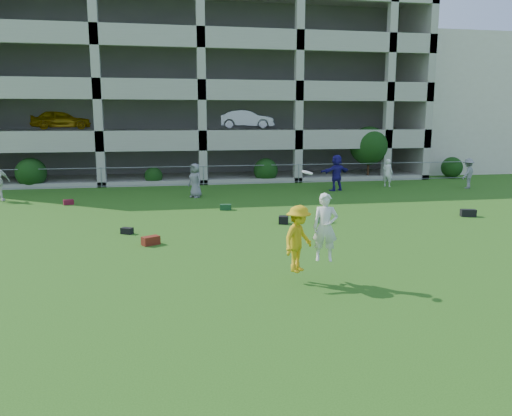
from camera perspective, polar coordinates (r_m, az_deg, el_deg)
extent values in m
plane|color=#235114|center=(12.26, 1.54, -8.96)|extent=(100.00, 100.00, 0.00)
cube|color=beige|center=(46.85, 22.64, 10.65)|extent=(16.00, 14.00, 10.00)
imported|color=gray|center=(25.82, -6.96, 3.14)|extent=(0.96, 1.02, 1.75)
imported|color=navy|center=(28.42, 9.19, 4.01)|extent=(1.97, 1.15, 2.03)
imported|color=white|center=(30.74, 14.81, 3.91)|extent=(0.70, 0.71, 1.66)
imported|color=gray|center=(31.51, 23.06, 3.65)|extent=(1.29, 1.17, 1.74)
cube|color=#51130D|center=(16.47, -11.94, -3.66)|extent=(0.63, 0.53, 0.28)
cube|color=black|center=(18.21, -14.52, -2.53)|extent=(0.47, 0.41, 0.22)
cube|color=#143714|center=(19.69, 7.64, -1.28)|extent=(0.61, 0.56, 0.26)
cube|color=black|center=(19.32, 3.16, -1.37)|extent=(0.44, 0.44, 0.30)
cube|color=black|center=(22.51, 23.09, -0.52)|extent=(0.66, 0.45, 0.30)
cube|color=maroon|center=(25.17, -20.64, 0.63)|extent=(0.51, 0.40, 0.24)
cube|color=#133520|center=(22.25, -3.49, 0.11)|extent=(0.54, 0.37, 0.25)
imported|color=gold|center=(12.31, 4.87, -3.52)|extent=(1.21, 1.19, 1.66)
imported|color=silver|center=(12.37, 7.92, -2.19)|extent=(0.70, 0.56, 1.69)
cylinder|color=white|center=(12.14, 5.88, 4.06)|extent=(0.28, 0.27, 0.13)
cube|color=#9E998C|center=(44.18, -7.67, 12.70)|extent=(30.00, 0.50, 12.00)
cube|color=#9E998C|center=(41.14, 14.41, 12.66)|extent=(0.50, 14.00, 12.00)
cube|color=#9E998C|center=(38.20, -7.30, 21.96)|extent=(30.00, 14.00, 0.30)
cube|color=#9E998C|center=(37.60, -6.90, 4.23)|extent=(30.00, 14.00, 0.30)
cube|color=#9E998C|center=(37.41, -6.99, 8.81)|extent=(30.00, 14.00, 0.30)
cube|color=#9E998C|center=(37.46, -7.10, 13.40)|extent=(30.00, 14.00, 0.30)
cube|color=#9E998C|center=(37.74, -7.20, 17.95)|extent=(30.00, 14.00, 0.30)
cube|color=#9E998C|center=(30.60, -6.11, 7.40)|extent=(30.00, 0.30, 0.90)
cube|color=#9E998C|center=(30.60, -6.22, 13.02)|extent=(30.00, 0.30, 0.90)
cube|color=#9E998C|center=(30.90, -6.33, 18.58)|extent=(30.00, 0.30, 0.90)
cube|color=#9E998C|center=(30.83, -17.75, 13.42)|extent=(0.50, 0.50, 12.00)
cube|color=#9E998C|center=(30.73, -6.25, 13.85)|extent=(0.50, 0.50, 12.00)
cube|color=#9E998C|center=(31.78, 4.92, 13.75)|extent=(0.50, 0.50, 12.00)
cube|color=#9E998C|center=(33.87, 15.02, 13.23)|extent=(0.50, 0.50, 12.00)
cube|color=#605E59|center=(39.44, -7.28, 13.01)|extent=(29.00, 9.00, 11.60)
imported|color=#D9A30B|center=(35.89, -21.27, 9.44)|extent=(3.91, 1.65, 1.32)
imported|color=silver|center=(35.81, -1.16, 10.12)|extent=(4.13, 1.80, 1.32)
cylinder|color=gray|center=(30.71, -17.26, 3.36)|extent=(0.06, 0.06, 1.20)
cylinder|color=gray|center=(30.61, -6.02, 3.74)|extent=(0.06, 0.06, 1.20)
cylinder|color=gray|center=(31.66, 4.89, 3.97)|extent=(0.06, 0.06, 1.20)
cylinder|color=gray|center=(33.76, 14.78, 4.06)|extent=(0.06, 0.06, 1.20)
cylinder|color=gray|center=(36.74, 23.28, 4.04)|extent=(0.06, 0.06, 1.20)
cylinder|color=gray|center=(30.55, -6.04, 4.77)|extent=(36.00, 0.04, 0.04)
cylinder|color=gray|center=(30.67, -6.00, 2.78)|extent=(36.00, 0.04, 0.04)
sphere|color=#163D11|center=(31.97, -24.32, 3.67)|extent=(1.76, 1.76, 1.76)
sphere|color=#163D11|center=(31.11, -11.63, 3.60)|extent=(1.10, 1.10, 1.10)
sphere|color=#163D11|center=(31.75, 1.12, 4.34)|extent=(1.54, 1.54, 1.54)
cylinder|color=#382314|center=(34.04, 12.70, 4.84)|extent=(0.16, 0.16, 1.96)
sphere|color=#163D11|center=(33.95, 12.79, 6.96)|extent=(2.52, 2.52, 2.52)
sphere|color=#163D11|center=(36.68, 21.48, 4.34)|extent=(1.43, 1.43, 1.43)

